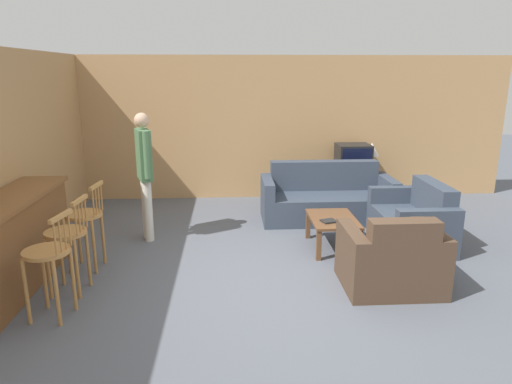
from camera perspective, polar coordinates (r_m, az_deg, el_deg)
The scene contains 16 objects.
ground_plane at distance 5.23m, azimuth 2.33°, elevation -11.46°, with size 24.00×24.00×0.00m, color #565B66.
wall_back at distance 8.47m, azimuth -0.07°, elevation 7.96°, with size 9.40×0.08×2.60m.
wall_left at distance 6.68m, azimuth -27.13°, elevation 4.46°, with size 0.08×8.73×2.60m.
bar_counter at distance 5.52m, azimuth -28.51°, elevation -6.07°, with size 0.55×2.34×1.02m.
bar_chair_near at distance 4.77m, azimuth -24.50°, elevation -7.68°, with size 0.50×0.50×1.05m.
bar_chair_mid at distance 5.23m, azimuth -22.49°, elevation -5.52°, with size 0.47×0.47×1.05m.
bar_chair_far at distance 5.78m, azimuth -20.55°, elevation -3.41°, with size 0.47×0.47×1.05m.
couch_far at distance 7.43m, azimuth 8.80°, elevation -0.96°, with size 2.08×0.89×0.90m.
armchair_near at distance 5.23m, azimuth 16.60°, elevation -8.29°, with size 1.03×0.85×0.87m.
loveseat_right at distance 6.67m, azimuth 19.06°, elevation -3.50°, with size 0.82×1.32×0.86m.
coffee_table at distance 6.19m, azimuth 9.58°, elevation -3.80°, with size 0.60×0.88×0.43m.
tv_unit at distance 8.55m, azimuth 11.85°, elevation 0.69°, with size 0.98×0.49×0.54m.
tv at distance 8.44m, azimuth 12.04°, elevation 4.15°, with size 0.59×0.52×0.51m.
book_on_table at distance 6.00m, azimuth 9.10°, elevation -3.60°, with size 0.23×0.21×0.02m.
table_lamp at distance 8.51m, azimuth 14.28°, elevation 5.07°, with size 0.26×0.26×0.53m.
person_by_window at distance 6.44m, azimuth -13.75°, elevation 2.87°, with size 0.28×0.49×1.79m.
Camera 1 is at (-0.48, -4.66, 2.32)m, focal length 32.00 mm.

